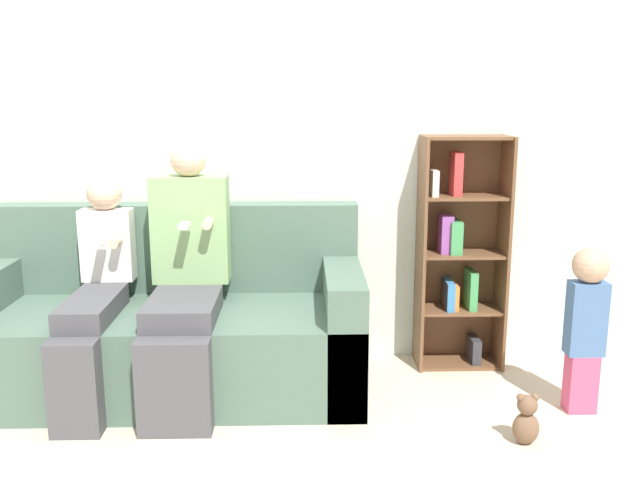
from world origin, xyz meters
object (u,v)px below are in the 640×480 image
Objects in this scene: child_seated at (94,292)px; couch at (168,332)px; adult_seated at (186,271)px; bookshelf at (458,254)px; teddy_bear at (526,420)px; toddler_standing at (586,319)px.

couch is at bearing 22.04° from child_seated.
child_seated is at bearing -157.96° from couch.
adult_seated reaches higher than couch.
couch is 0.40m from adult_seated.
bookshelf is 1.14m from teddy_bear.
bookshelf is (1.65, 0.32, 0.35)m from couch.
adult_seated is at bearing 160.48° from teddy_bear.
couch is at bearing -169.08° from bookshelf.
adult_seated is 5.39× the size of teddy_bear.
child_seated is 0.85× the size of bookshelf.
bookshelf is (1.98, 0.45, 0.08)m from child_seated.
couch is 1.71m from bookshelf.
couch is 8.44× the size of teddy_bear.
couch is at bearing 144.41° from adult_seated.
teddy_bear is at bearing -139.41° from toddler_standing.
couch is 2.18m from toddler_standing.
couch is at bearing 170.97° from toddler_standing.
couch is 1.82× the size of child_seated.
bookshelf is at bearing 127.04° from toddler_standing.
bookshelf reaches higher than toddler_standing.
toddler_standing is 0.85m from bookshelf.
adult_seated is (0.13, -0.09, 0.37)m from couch.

